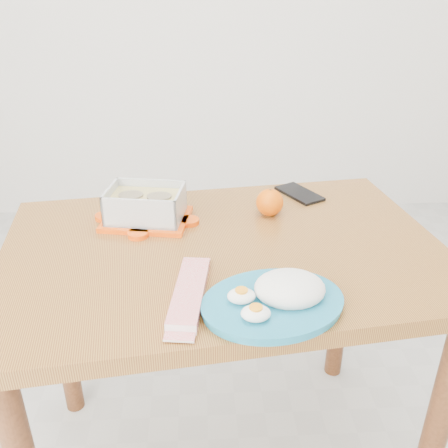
{
  "coord_description": "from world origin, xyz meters",
  "views": [
    {
      "loc": [
        -0.2,
        -1.11,
        1.35
      ],
      "look_at": [
        -0.15,
        -0.06,
        0.81
      ],
      "focal_mm": 40.0,
      "sensor_mm": 36.0,
      "label": 1
    }
  ],
  "objects": [
    {
      "name": "ground",
      "position": [
        0.0,
        0.0,
        0.0
      ],
      "size": [
        3.5,
        3.5,
        0.0
      ],
      "primitive_type": "plane",
      "color": "#B7B7B2",
      "rests_on": "ground"
    },
    {
      "name": "dining_table",
      "position": [
        -0.15,
        -0.06,
        0.63
      ],
      "size": [
        1.14,
        0.83,
        0.75
      ],
      "rotation": [
        0.0,
        0.0,
        0.13
      ],
      "color": "#A1712D",
      "rests_on": "ground"
    },
    {
      "name": "food_container",
      "position": [
        -0.34,
        0.08,
        0.8
      ],
      "size": [
        0.24,
        0.2,
        0.09
      ],
      "rotation": [
        0.0,
        0.0,
        -0.17
      ],
      "color": "#FF5107",
      "rests_on": "dining_table"
    },
    {
      "name": "orange_fruit",
      "position": [
        -0.01,
        0.1,
        0.79
      ],
      "size": [
        0.07,
        0.07,
        0.07
      ],
      "primitive_type": "sphere",
      "color": "#FF6C05",
      "rests_on": "dining_table"
    },
    {
      "name": "rice_plate",
      "position": [
        -0.05,
        -0.31,
        0.78
      ],
      "size": [
        0.35,
        0.35,
        0.08
      ],
      "rotation": [
        0.0,
        0.0,
        0.28
      ],
      "color": "teal",
      "rests_on": "dining_table"
    },
    {
      "name": "candy_bar",
      "position": [
        -0.23,
        -0.27,
        0.76
      ],
      "size": [
        0.09,
        0.24,
        0.02
      ],
      "primitive_type": "cube",
      "rotation": [
        0.0,
        0.0,
        1.44
      ],
      "color": "red",
      "rests_on": "dining_table"
    },
    {
      "name": "smartphone",
      "position": [
        0.09,
        0.23,
        0.75
      ],
      "size": [
        0.14,
        0.17,
        0.01
      ],
      "primitive_type": "cube",
      "rotation": [
        0.0,
        0.0,
        0.5
      ],
      "color": "black",
      "rests_on": "dining_table"
    }
  ]
}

